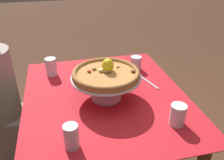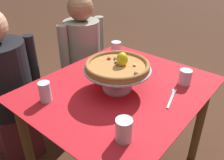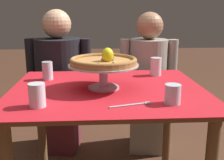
{
  "view_description": "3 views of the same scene",
  "coord_description": "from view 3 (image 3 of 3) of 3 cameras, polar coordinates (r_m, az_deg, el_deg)",
  "views": [
    {
      "loc": [
        -1.15,
        0.24,
        1.49
      ],
      "look_at": [
        0.01,
        -0.04,
        0.83
      ],
      "focal_mm": 38.39,
      "sensor_mm": 36.0,
      "label": 1
    },
    {
      "loc": [
        -0.96,
        -0.74,
        1.48
      ],
      "look_at": [
        -0.06,
        0.01,
        0.81
      ],
      "focal_mm": 37.8,
      "sensor_mm": 36.0,
      "label": 2
    },
    {
      "loc": [
        -0.07,
        -1.5,
        1.16
      ],
      "look_at": [
        0.03,
        0.07,
        0.76
      ],
      "focal_mm": 44.53,
      "sensor_mm": 36.0,
      "label": 3
    }
  ],
  "objects": [
    {
      "name": "diner_left",
      "position": [
        2.33,
        -10.74,
        -0.54
      ],
      "size": [
        0.53,
        0.42,
        1.17
      ],
      "color": "maroon",
      "rests_on": "ground"
    },
    {
      "name": "water_glass_back_right",
      "position": [
        1.88,
        8.97,
        2.49
      ],
      "size": [
        0.07,
        0.07,
        0.12
      ],
      "color": "white",
      "rests_on": "dining_table"
    },
    {
      "name": "diner_right",
      "position": [
        2.32,
        7.33,
        -1.47
      ],
      "size": [
        0.46,
        0.35,
        1.15
      ],
      "color": "gray",
      "rests_on": "ground"
    },
    {
      "name": "pizza",
      "position": [
        1.52,
        -1.73,
        3.96
      ],
      "size": [
        0.37,
        0.37,
        0.09
      ],
      "color": "#AD753D",
      "rests_on": "pizza_stand"
    },
    {
      "name": "dinner_fork",
      "position": [
        1.29,
        4.29,
        -5.09
      ],
      "size": [
        0.2,
        0.07,
        0.01
      ],
      "color": "#B7B7C1",
      "rests_on": "dining_table"
    },
    {
      "name": "dining_table",
      "position": [
        1.6,
        -0.9,
        -5.65
      ],
      "size": [
        1.08,
        0.92,
        0.73
      ],
      "color": "brown",
      "rests_on": "ground"
    },
    {
      "name": "water_glass_front_right",
      "position": [
        1.33,
        12.33,
        -3.1
      ],
      "size": [
        0.08,
        0.08,
        0.09
      ],
      "color": "silver",
      "rests_on": "dining_table"
    },
    {
      "name": "pizza_stand",
      "position": [
        1.53,
        -1.76,
        1.8
      ],
      "size": [
        0.39,
        0.39,
        0.14
      ],
      "color": "#B7B7C1",
      "rests_on": "dining_table"
    },
    {
      "name": "water_glass_back_left",
      "position": [
        1.79,
        -13.09,
        1.62
      ],
      "size": [
        0.07,
        0.07,
        0.11
      ],
      "color": "silver",
      "rests_on": "dining_table"
    },
    {
      "name": "water_glass_front_left",
      "position": [
        1.3,
        -15.12,
        -3.35
      ],
      "size": [
        0.08,
        0.08,
        0.11
      ],
      "color": "silver",
      "rests_on": "dining_table"
    }
  ]
}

